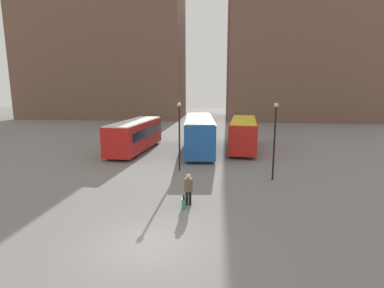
{
  "coord_description": "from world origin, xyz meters",
  "views": [
    {
      "loc": [
        2.66,
        -10.56,
        6.05
      ],
      "look_at": [
        0.59,
        13.54,
        1.46
      ],
      "focal_mm": 28.0,
      "sensor_mm": 36.0,
      "label": 1
    }
  ],
  "objects_px": {
    "bus_1": "(199,133)",
    "lamp_post_0": "(179,131)",
    "bus_2": "(243,133)",
    "lamp_post_1": "(275,135)",
    "suitcase": "(184,203)",
    "bus_0": "(136,135)",
    "traveler": "(188,187)"
  },
  "relations": [
    {
      "from": "bus_1",
      "to": "lamp_post_0",
      "type": "relative_size",
      "value": 2.17
    },
    {
      "from": "bus_2",
      "to": "lamp_post_1",
      "type": "relative_size",
      "value": 1.87
    },
    {
      "from": "suitcase",
      "to": "lamp_post_1",
      "type": "distance_m",
      "value": 7.95
    },
    {
      "from": "bus_2",
      "to": "lamp_post_1",
      "type": "xyz_separation_m",
      "value": [
        1.14,
        -10.07,
        1.42
      ]
    },
    {
      "from": "bus_0",
      "to": "bus_2",
      "type": "relative_size",
      "value": 1.01
    },
    {
      "from": "bus_2",
      "to": "traveler",
      "type": "xyz_separation_m",
      "value": [
        -4.0,
        -14.8,
        -0.61
      ]
    },
    {
      "from": "bus_2",
      "to": "lamp_post_0",
      "type": "xyz_separation_m",
      "value": [
        -5.3,
        -8.22,
        1.36
      ]
    },
    {
      "from": "bus_0",
      "to": "bus_2",
      "type": "bearing_deg",
      "value": -75.7
    },
    {
      "from": "bus_1",
      "to": "traveler",
      "type": "xyz_separation_m",
      "value": [
        0.3,
        -13.66,
        -0.75
      ]
    },
    {
      "from": "traveler",
      "to": "lamp_post_1",
      "type": "xyz_separation_m",
      "value": [
        5.14,
        4.73,
        2.03
      ]
    },
    {
      "from": "bus_0",
      "to": "lamp_post_0",
      "type": "height_order",
      "value": "lamp_post_0"
    },
    {
      "from": "bus_0",
      "to": "lamp_post_0",
      "type": "distance_m",
      "value": 8.45
    },
    {
      "from": "suitcase",
      "to": "lamp_post_0",
      "type": "xyz_separation_m",
      "value": [
        -1.1,
        7.06,
        2.71
      ]
    },
    {
      "from": "lamp_post_0",
      "to": "lamp_post_1",
      "type": "xyz_separation_m",
      "value": [
        6.43,
        -1.86,
        0.06
      ]
    },
    {
      "from": "bus_1",
      "to": "traveler",
      "type": "distance_m",
      "value": 13.68
    },
    {
      "from": "bus_1",
      "to": "bus_2",
      "type": "bearing_deg",
      "value": -79.44
    },
    {
      "from": "traveler",
      "to": "suitcase",
      "type": "distance_m",
      "value": 0.9
    },
    {
      "from": "bus_1",
      "to": "lamp_post_0",
      "type": "height_order",
      "value": "lamp_post_0"
    },
    {
      "from": "bus_1",
      "to": "bus_2",
      "type": "relative_size",
      "value": 1.14
    },
    {
      "from": "lamp_post_0",
      "to": "bus_0",
      "type": "bearing_deg",
      "value": 127.82
    },
    {
      "from": "traveler",
      "to": "lamp_post_1",
      "type": "distance_m",
      "value": 7.27
    },
    {
      "from": "suitcase",
      "to": "lamp_post_0",
      "type": "height_order",
      "value": "lamp_post_0"
    },
    {
      "from": "bus_0",
      "to": "suitcase",
      "type": "relative_size",
      "value": 12.59
    },
    {
      "from": "traveler",
      "to": "suitcase",
      "type": "height_order",
      "value": "traveler"
    },
    {
      "from": "bus_1",
      "to": "suitcase",
      "type": "relative_size",
      "value": 14.26
    },
    {
      "from": "bus_1",
      "to": "traveler",
      "type": "relative_size",
      "value": 6.4
    },
    {
      "from": "bus_2",
      "to": "suitcase",
      "type": "relative_size",
      "value": 12.52
    },
    {
      "from": "bus_1",
      "to": "lamp_post_0",
      "type": "xyz_separation_m",
      "value": [
        -1.0,
        -7.08,
        1.22
      ]
    },
    {
      "from": "bus_2",
      "to": "suitcase",
      "type": "xyz_separation_m",
      "value": [
        -4.2,
        -15.28,
        -1.35
      ]
    },
    {
      "from": "bus_2",
      "to": "lamp_post_0",
      "type": "distance_m",
      "value": 9.87
    },
    {
      "from": "bus_1",
      "to": "bus_2",
      "type": "xyz_separation_m",
      "value": [
        4.3,
        1.14,
        -0.14
      ]
    },
    {
      "from": "suitcase",
      "to": "lamp_post_0",
      "type": "distance_m",
      "value": 7.64
    }
  ]
}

